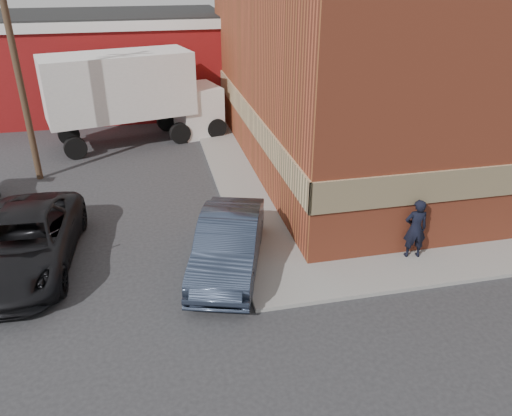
{
  "coord_description": "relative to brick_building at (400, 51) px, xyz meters",
  "views": [
    {
      "loc": [
        -2.76,
        -12.04,
        8.33
      ],
      "look_at": [
        0.27,
        1.66,
        1.33
      ],
      "focal_mm": 35.0,
      "sensor_mm": 36.0,
      "label": 1
    }
  ],
  "objects": [
    {
      "name": "ground",
      "position": [
        -8.5,
        -9.0,
        -4.68
      ],
      "size": [
        90.0,
        90.0,
        0.0
      ],
      "primitive_type": "plane",
      "color": "#28282B",
      "rests_on": "ground"
    },
    {
      "name": "brick_building",
      "position": [
        0.0,
        0.0,
        0.0
      ],
      "size": [
        14.25,
        18.25,
        9.36
      ],
      "color": "#AA472C",
      "rests_on": "ground"
    },
    {
      "name": "man",
      "position": [
        -3.72,
        -9.25,
        -3.61
      ],
      "size": [
        0.76,
        0.56,
        1.91
      ],
      "primitive_type": "imported",
      "rotation": [
        0.0,
        0.0,
        2.99
      ],
      "color": "black",
      "rests_on": "sidewalk_south"
    },
    {
      "name": "sidewalk_south",
      "position": [
        -1.0,
        -9.9,
        -4.62
      ],
      "size": [
        16.0,
        1.8,
        0.12
      ],
      "primitive_type": "cube",
      "color": "gray",
      "rests_on": "ground"
    },
    {
      "name": "sidewalk_west",
      "position": [
        -7.9,
        0.0,
        -4.62
      ],
      "size": [
        1.8,
        18.0,
        0.12
      ],
      "primitive_type": "cube",
      "color": "gray",
      "rests_on": "ground"
    },
    {
      "name": "suv_a",
      "position": [
        -15.19,
        -7.12,
        -3.85
      ],
      "size": [
        3.1,
        6.16,
        1.67
      ],
      "primitive_type": "imported",
      "rotation": [
        0.0,
        0.0,
        -0.05
      ],
      "color": "black",
      "rests_on": "ground"
    },
    {
      "name": "box_truck",
      "position": [
        -11.66,
        4.0,
        -2.13
      ],
      "size": [
        9.32,
        4.67,
        4.42
      ],
      "rotation": [
        0.0,
        0.0,
        0.24
      ],
      "color": "white",
      "rests_on": "ground"
    },
    {
      "name": "warehouse",
      "position": [
        -14.5,
        11.0,
        -1.87
      ],
      "size": [
        16.3,
        8.3,
        5.6
      ],
      "color": "maroon",
      "rests_on": "ground"
    },
    {
      "name": "sedan",
      "position": [
        -9.31,
        -8.5,
        -3.86
      ],
      "size": [
        3.17,
        5.32,
        1.65
      ],
      "primitive_type": "imported",
      "rotation": [
        0.0,
        0.0,
        -0.3
      ],
      "color": "#2A3447",
      "rests_on": "ground"
    },
    {
      "name": "utility_pole",
      "position": [
        -16.0,
        0.0,
        0.06
      ],
      "size": [
        2.0,
        0.26,
        9.0
      ],
      "color": "#483224",
      "rests_on": "ground"
    }
  ]
}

